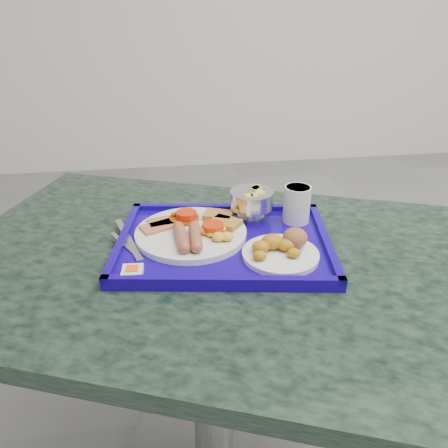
% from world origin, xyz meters
% --- Properties ---
extents(table, '(1.29, 1.08, 0.69)m').
position_xyz_m(table, '(-1.12, 0.50, 0.51)').
color(table, gray).
rests_on(table, floor).
extents(tray, '(0.49, 0.39, 0.03)m').
position_xyz_m(tray, '(-1.09, 0.53, 0.70)').
color(tray, '#140285').
rests_on(tray, table).
extents(main_plate, '(0.24, 0.24, 0.04)m').
position_xyz_m(main_plate, '(-1.15, 0.56, 0.72)').
color(main_plate, silver).
rests_on(main_plate, tray).
extents(bread_plate, '(0.15, 0.15, 0.05)m').
position_xyz_m(bread_plate, '(-0.98, 0.46, 0.72)').
color(bread_plate, silver).
rests_on(bread_plate, tray).
extents(fruit_bowl, '(0.10, 0.10, 0.07)m').
position_xyz_m(fruit_bowl, '(-1.01, 0.63, 0.75)').
color(fruit_bowl, silver).
rests_on(fruit_bowl, tray).
extents(juice_cup, '(0.06, 0.06, 0.08)m').
position_xyz_m(juice_cup, '(-0.91, 0.60, 0.75)').
color(juice_cup, silver).
rests_on(juice_cup, tray).
extents(spoon, '(0.10, 0.15, 0.01)m').
position_xyz_m(spoon, '(-1.27, 0.59, 0.71)').
color(spoon, silver).
rests_on(spoon, tray).
extents(knife, '(0.07, 0.19, 0.00)m').
position_xyz_m(knife, '(-1.29, 0.57, 0.71)').
color(knife, silver).
rests_on(knife, tray).
extents(jam_packet, '(0.04, 0.04, 0.02)m').
position_xyz_m(jam_packet, '(-1.27, 0.43, 0.71)').
color(jam_packet, white).
rests_on(jam_packet, tray).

